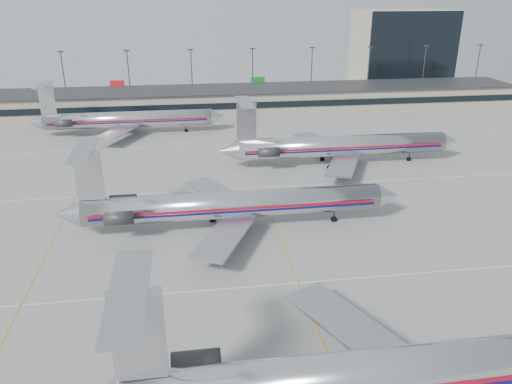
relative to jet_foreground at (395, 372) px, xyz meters
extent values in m
plane|color=gray|center=(-3.02, 9.16, -3.80)|extent=(260.00, 260.00, 0.00)
cube|color=silver|center=(-3.02, 19.16, -3.79)|extent=(160.00, 0.15, 0.02)
cube|color=gray|center=(-3.02, 107.16, -0.80)|extent=(160.00, 16.00, 6.00)
cube|color=black|center=(-3.02, 99.06, -0.60)|extent=(160.00, 0.20, 1.60)
cube|color=#2D2D30|center=(-3.02, 107.16, 2.30)|extent=(162.00, 17.00, 0.30)
cylinder|color=#38383D|center=(-48.02, 121.16, 3.70)|extent=(0.30, 0.30, 15.00)
cube|color=#2D2D30|center=(-48.02, 121.16, 11.30)|extent=(1.60, 0.40, 0.35)
cylinder|color=#38383D|center=(-30.02, 121.16, 3.70)|extent=(0.30, 0.30, 15.00)
cube|color=#2D2D30|center=(-30.02, 121.16, 11.30)|extent=(1.60, 0.40, 0.35)
cylinder|color=#38383D|center=(-12.02, 121.16, 3.70)|extent=(0.30, 0.30, 15.00)
cube|color=#2D2D30|center=(-12.02, 121.16, 11.30)|extent=(1.60, 0.40, 0.35)
cylinder|color=#38383D|center=(5.98, 121.16, 3.70)|extent=(0.30, 0.30, 15.00)
cube|color=#2D2D30|center=(5.98, 121.16, 11.30)|extent=(1.60, 0.40, 0.35)
cylinder|color=#38383D|center=(23.98, 121.16, 3.70)|extent=(0.30, 0.30, 15.00)
cube|color=#2D2D30|center=(23.98, 121.16, 11.30)|extent=(1.60, 0.40, 0.35)
cylinder|color=#38383D|center=(41.98, 121.16, 3.70)|extent=(0.30, 0.30, 15.00)
cube|color=#2D2D30|center=(41.98, 121.16, 11.30)|extent=(1.60, 0.40, 0.35)
cylinder|color=#38383D|center=(59.98, 121.16, 3.70)|extent=(0.30, 0.30, 15.00)
cube|color=#2D2D30|center=(59.98, 121.16, 11.30)|extent=(1.60, 0.40, 0.35)
cylinder|color=#38383D|center=(77.98, 121.16, 3.70)|extent=(0.30, 0.30, 15.00)
cube|color=#2D2D30|center=(77.98, 121.16, 11.30)|extent=(1.60, 0.40, 0.35)
cube|color=tan|center=(58.98, 137.16, 8.70)|extent=(30.00, 20.00, 25.00)
cylinder|color=silver|center=(1.05, 0.00, -0.06)|extent=(42.76, 3.96, 3.96)
cube|color=#AFAFB4|center=(-1.08, 7.49, -1.13)|extent=(9.94, 14.49, 0.34)
cube|color=#AFAFB4|center=(-18.72, 0.00, 5.55)|extent=(3.63, 0.27, 7.27)
cube|color=#AFAFB4|center=(-19.04, 0.00, 8.97)|extent=(2.57, 11.22, 0.19)
cylinder|color=#2D2D30|center=(-14.98, 3.05, 0.26)|extent=(3.85, 1.82, 1.82)
cylinder|color=#2D2D30|center=(-2.15, 2.57, -2.92)|extent=(0.21, 0.21, 1.76)
cylinder|color=silver|center=(-8.60, 34.32, -0.24)|extent=(40.65, 3.76, 3.76)
cone|color=silver|center=(13.35, 34.32, -0.24)|extent=(3.25, 3.76, 3.76)
cone|color=#AFAFB4|center=(-30.75, 34.32, -0.24)|extent=(3.66, 3.76, 3.76)
cube|color=maroon|center=(-8.60, 32.43, -0.09)|extent=(38.61, 0.05, 0.36)
cube|color=#0B0B53|center=(-8.60, 32.43, -0.50)|extent=(38.61, 0.05, 0.28)
cube|color=#AFAFB4|center=(-10.63, 41.43, -1.26)|extent=(9.45, 13.78, 0.33)
cube|color=#AFAFB4|center=(-10.63, 27.20, -1.26)|extent=(9.45, 13.78, 0.33)
cube|color=#AFAFB4|center=(-27.40, 34.32, 5.09)|extent=(3.45, 0.25, 6.91)
cube|color=#AFAFB4|center=(-27.70, 34.32, 8.34)|extent=(2.44, 10.67, 0.18)
cylinder|color=#2D2D30|center=(-23.84, 37.21, 0.06)|extent=(3.66, 1.73, 1.73)
cylinder|color=#2D2D30|center=(-23.84, 31.42, 0.06)|extent=(3.66, 1.73, 1.73)
cylinder|color=#2D2D30|center=(5.63, 34.32, -2.96)|extent=(0.20, 0.20, 1.68)
cylinder|color=#2D2D30|center=(-11.65, 31.88, -2.96)|extent=(0.20, 0.20, 1.68)
cylinder|color=#2D2D30|center=(-11.65, 36.75, -2.96)|extent=(0.20, 0.20, 1.68)
cylinder|color=black|center=(5.63, 34.32, -3.44)|extent=(0.91, 0.30, 0.91)
cylinder|color=silver|center=(14.45, 58.89, -0.15)|extent=(39.67, 3.86, 3.86)
cone|color=silver|center=(35.95, 58.89, -0.15)|extent=(3.34, 3.86, 3.86)
cone|color=#AFAFB4|center=(-7.27, 58.89, -0.15)|extent=(3.76, 3.86, 3.86)
cube|color=maroon|center=(14.45, 56.95, 0.01)|extent=(37.68, 0.05, 0.37)
cube|color=#0B0B53|center=(14.45, 56.95, -0.41)|extent=(37.68, 0.05, 0.29)
cube|color=#AFAFB4|center=(12.36, 66.20, -1.19)|extent=(9.71, 14.15, 0.33)
cube|color=#AFAFB4|center=(12.36, 51.58, -1.19)|extent=(9.71, 14.15, 0.33)
cube|color=#AFAFB4|center=(-3.82, 58.89, 5.33)|extent=(3.55, 0.26, 7.10)
cube|color=#AFAFB4|center=(-4.13, 58.89, 8.67)|extent=(2.51, 10.96, 0.19)
cylinder|color=#2D2D30|center=(-0.17, 61.86, 0.17)|extent=(3.76, 1.77, 1.77)
cylinder|color=#2D2D30|center=(-0.17, 55.91, 0.17)|extent=(3.76, 1.77, 1.77)
cylinder|color=#2D2D30|center=(28.02, 58.89, -2.94)|extent=(0.21, 0.21, 1.72)
cylinder|color=#2D2D30|center=(11.32, 56.38, -2.94)|extent=(0.21, 0.21, 1.72)
cylinder|color=#2D2D30|center=(11.32, 61.39, -2.94)|extent=(0.21, 0.21, 1.72)
cylinder|color=black|center=(28.02, 58.89, -3.43)|extent=(0.94, 0.31, 0.94)
cylinder|color=silver|center=(-27.43, 86.87, -0.35)|extent=(37.45, 3.65, 3.65)
cone|color=silver|center=(-7.12, 86.87, -0.35)|extent=(3.15, 3.65, 3.65)
cone|color=#AFAFB4|center=(-47.93, 86.87, -0.35)|extent=(3.55, 3.65, 3.65)
cube|color=maroon|center=(-27.43, 85.04, -0.20)|extent=(35.58, 0.05, 0.34)
cube|color=#0B0B53|center=(-27.43, 85.04, -0.60)|extent=(35.58, 0.05, 0.28)
cube|color=#AFAFB4|center=(-29.40, 93.77, -1.34)|extent=(9.17, 13.36, 0.32)
cube|color=#AFAFB4|center=(-29.40, 79.97, -1.34)|extent=(9.17, 13.36, 0.32)
cube|color=#AFAFB4|center=(-44.67, 86.87, 4.82)|extent=(3.35, 0.25, 6.70)
cube|color=#AFAFB4|center=(-44.97, 86.87, 7.98)|extent=(2.37, 10.35, 0.18)
cylinder|color=#2D2D30|center=(-41.22, 89.68, -0.05)|extent=(3.55, 1.68, 1.68)
cylinder|color=#2D2D30|center=(-41.22, 84.06, -0.05)|extent=(3.55, 1.68, 1.68)
cylinder|color=#2D2D30|center=(-14.61, 86.87, -2.99)|extent=(0.20, 0.20, 1.63)
cylinder|color=#2D2D30|center=(-30.38, 84.51, -2.99)|extent=(0.20, 0.20, 1.63)
cylinder|color=#2D2D30|center=(-30.38, 89.24, -2.99)|extent=(0.20, 0.20, 1.63)
cylinder|color=black|center=(-14.61, 86.87, -3.45)|extent=(0.89, 0.30, 0.89)
cube|color=gray|center=(1.12, 2.38, -3.38)|extent=(3.42, 1.47, 0.46)
cube|color=#2D2D30|center=(1.67, 2.38, -2.32)|extent=(3.43, 1.10, 1.19)
cylinder|color=black|center=(2.32, 2.89, -3.57)|extent=(0.46, 0.15, 0.46)
cylinder|color=black|center=(-0.08, 2.89, -3.57)|extent=(0.46, 0.15, 0.46)
camera|label=1|loc=(-14.85, -28.27, 27.03)|focal=35.00mm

